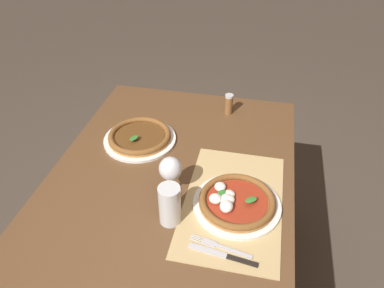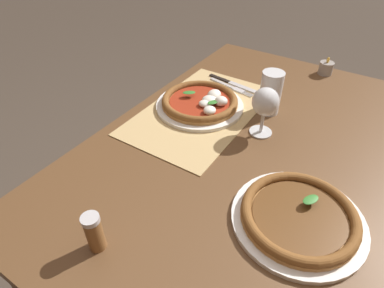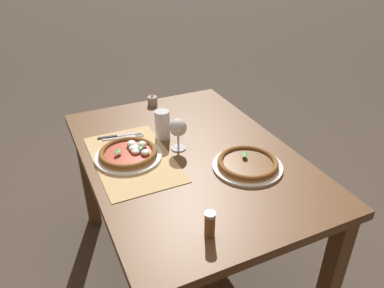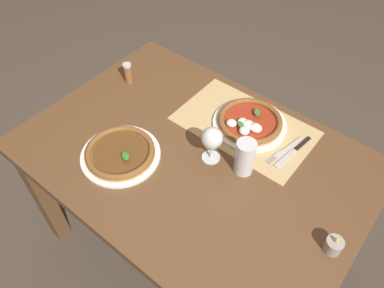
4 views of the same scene
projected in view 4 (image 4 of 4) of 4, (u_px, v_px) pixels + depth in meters
The scene contains 11 objects.
ground_plane at pixel (193, 243), 1.99m from camera, with size 24.00×24.00×0.00m, color #473D33.
dining_table at pixel (194, 170), 1.51m from camera, with size 1.30×0.91×0.74m.
paper_placemat at pixel (244, 126), 1.53m from camera, with size 0.55×0.33×0.00m, color tan.
pizza_near at pixel (250, 122), 1.51m from camera, with size 0.30×0.30×0.05m.
pizza_far at pixel (120, 153), 1.41m from camera, with size 0.30×0.30×0.04m.
wine_glass at pixel (212, 139), 1.34m from camera, with size 0.08×0.08×0.16m.
pint_glass at pixel (245, 158), 1.33m from camera, with size 0.07×0.07×0.15m.
fork at pixel (285, 150), 1.44m from camera, with size 0.05×0.20×0.00m.
knife at pixel (293, 152), 1.43m from camera, with size 0.05×0.22×0.01m.
votive_candle at pixel (333, 246), 1.16m from camera, with size 0.06×0.06×0.07m.
pepper_shaker at pixel (128, 73), 1.68m from camera, with size 0.04×0.04×0.10m.
Camera 4 is at (-0.57, 0.72, 1.84)m, focal length 35.00 mm.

